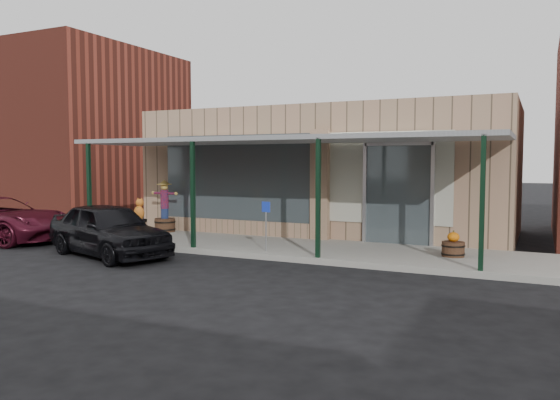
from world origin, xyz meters
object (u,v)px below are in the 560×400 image
at_px(barrel_scarecrow, 165,214).
at_px(handicap_sign, 266,219).
at_px(parked_sedan, 109,229).
at_px(barrel_pumpkin, 453,247).

xyz_separation_m(barrel_scarecrow, handicap_sign, (4.82, -2.09, 0.25)).
bearing_deg(parked_sedan, handicap_sign, -48.25).
height_order(barrel_scarecrow, barrel_pumpkin, barrel_scarecrow).
height_order(barrel_scarecrow, handicap_sign, barrel_scarecrow).
height_order(barrel_pumpkin, parked_sedan, parked_sedan).
height_order(barrel_pumpkin, handicap_sign, handicap_sign).
bearing_deg(barrel_scarecrow, handicap_sign, -43.71).
relative_size(barrel_scarecrow, parked_sedan, 0.39).
distance_m(barrel_scarecrow, barrel_pumpkin, 9.31).
relative_size(handicap_sign, parked_sedan, 0.29).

